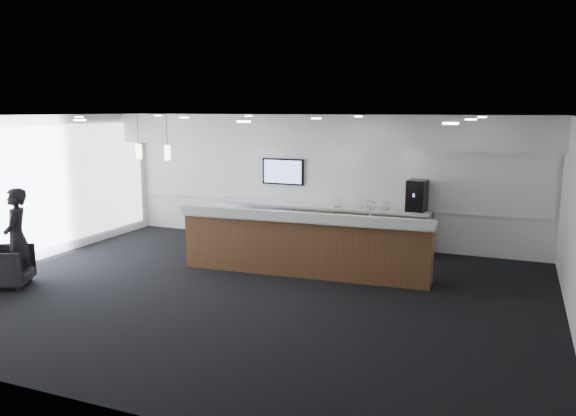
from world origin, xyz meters
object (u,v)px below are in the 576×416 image
at_px(service_counter, 305,244).
at_px(lounge_guest, 17,238).
at_px(armchair, 7,267).
at_px(coffee_machine, 417,196).

distance_m(service_counter, lounge_guest, 5.16).
bearing_deg(armchair, coffee_machine, -79.69).
height_order(coffee_machine, armchair, coffee_machine).
bearing_deg(service_counter, armchair, -152.82).
distance_m(coffee_machine, armchair, 8.14).
xyz_separation_m(service_counter, lounge_guest, (-4.42, -2.65, 0.30)).
relative_size(coffee_machine, armchair, 0.85).
bearing_deg(service_counter, lounge_guest, -152.61).
bearing_deg(lounge_guest, armchair, -96.99).
height_order(coffee_machine, lounge_guest, lounge_guest).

